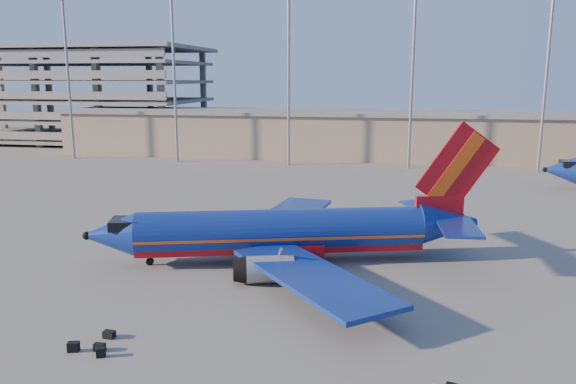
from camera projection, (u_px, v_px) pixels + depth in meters
name	position (u px, v px, depth m)	size (l,w,h in m)	color
ground	(250.00, 243.00, 50.45)	(220.00, 220.00, 0.00)	slate
terminal_building	(380.00, 134.00, 103.64)	(122.00, 16.00, 8.50)	gray
parking_garage	(70.00, 90.00, 130.58)	(62.00, 32.00, 21.40)	slate
light_mast_row	(350.00, 59.00, 90.33)	(101.60, 1.60, 28.65)	gray
aircraft_main	(290.00, 232.00, 45.03)	(32.35, 30.67, 11.22)	navy
luggage_pile	(95.00, 344.00, 30.75)	(2.38, 2.63, 0.54)	black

